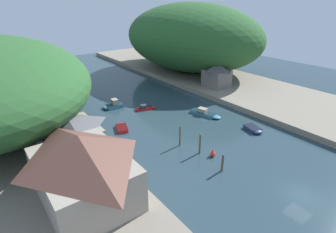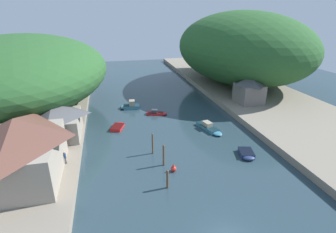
{
  "view_description": "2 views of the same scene",
  "coord_description": "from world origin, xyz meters",
  "px_view_note": "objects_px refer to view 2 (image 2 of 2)",
  "views": [
    {
      "loc": [
        -26.17,
        -9.33,
        20.55
      ],
      "look_at": [
        -1.22,
        23.53,
        1.81
      ],
      "focal_mm": 28.0,
      "sensor_mm": 36.0,
      "label": 1
    },
    {
      "loc": [
        -9.43,
        -15.97,
        19.43
      ],
      "look_at": [
        -0.16,
        22.93,
        3.2
      ],
      "focal_mm": 28.0,
      "sensor_mm": 36.0,
      "label": 2
    }
  ],
  "objects_px": {
    "boat_far_right_bank": "(157,113)",
    "person_on_quay": "(65,157)",
    "boat_white_cruiser": "(210,128)",
    "boat_mid_channel": "(130,106)",
    "boat_open_rowboat": "(247,154)",
    "boat_cabin_cruiser": "(118,126)",
    "waterfront_building": "(19,148)",
    "channel_buoy_near": "(174,168)",
    "boathouse_shed": "(54,120)",
    "right_bank_cottage": "(249,89)"
  },
  "relations": [
    {
      "from": "boat_white_cruiser",
      "to": "boat_open_rowboat",
      "type": "bearing_deg",
      "value": 87.31
    },
    {
      "from": "right_bank_cottage",
      "to": "boat_far_right_bank",
      "type": "bearing_deg",
      "value": 179.16
    },
    {
      "from": "waterfront_building",
      "to": "boat_far_right_bank",
      "type": "height_order",
      "value": "waterfront_building"
    },
    {
      "from": "boat_white_cruiser",
      "to": "boat_open_rowboat",
      "type": "distance_m",
      "value": 9.76
    },
    {
      "from": "boat_open_rowboat",
      "to": "boat_cabin_cruiser",
      "type": "bearing_deg",
      "value": -24.76
    },
    {
      "from": "waterfront_building",
      "to": "boathouse_shed",
      "type": "relative_size",
      "value": 1.43
    },
    {
      "from": "boat_white_cruiser",
      "to": "boat_open_rowboat",
      "type": "height_order",
      "value": "boat_white_cruiser"
    },
    {
      "from": "boat_open_rowboat",
      "to": "boat_mid_channel",
      "type": "bearing_deg",
      "value": -44.13
    },
    {
      "from": "boathouse_shed",
      "to": "person_on_quay",
      "type": "relative_size",
      "value": 5.09
    },
    {
      "from": "boathouse_shed",
      "to": "boat_white_cruiser",
      "type": "xyz_separation_m",
      "value": [
        25.16,
        -1.35,
        -3.47
      ]
    },
    {
      "from": "person_on_quay",
      "to": "boat_cabin_cruiser",
      "type": "bearing_deg",
      "value": -42.52
    },
    {
      "from": "waterfront_building",
      "to": "boat_cabin_cruiser",
      "type": "xyz_separation_m",
      "value": [
        11.57,
        14.2,
        -4.74
      ]
    },
    {
      "from": "boat_white_cruiser",
      "to": "channel_buoy_near",
      "type": "height_order",
      "value": "boat_white_cruiser"
    },
    {
      "from": "boat_far_right_bank",
      "to": "boat_open_rowboat",
      "type": "distance_m",
      "value": 21.2
    },
    {
      "from": "waterfront_building",
      "to": "boat_open_rowboat",
      "type": "relative_size",
      "value": 3.35
    },
    {
      "from": "waterfront_building",
      "to": "person_on_quay",
      "type": "distance_m",
      "value": 5.53
    },
    {
      "from": "waterfront_building",
      "to": "boat_white_cruiser",
      "type": "xyz_separation_m",
      "value": [
        27.08,
        9.38,
        -4.59
      ]
    },
    {
      "from": "boat_cabin_cruiser",
      "to": "waterfront_building",
      "type": "bearing_deg",
      "value": -109.05
    },
    {
      "from": "boat_open_rowboat",
      "to": "boat_cabin_cruiser",
      "type": "height_order",
      "value": "boat_open_rowboat"
    },
    {
      "from": "channel_buoy_near",
      "to": "boat_cabin_cruiser",
      "type": "bearing_deg",
      "value": 111.59
    },
    {
      "from": "boat_mid_channel",
      "to": "person_on_quay",
      "type": "bearing_deg",
      "value": 160.12
    },
    {
      "from": "boat_open_rowboat",
      "to": "boat_far_right_bank",
      "type": "bearing_deg",
      "value": -48.72
    },
    {
      "from": "boat_cabin_cruiser",
      "to": "boat_white_cruiser",
      "type": "bearing_deg",
      "value": 2.86
    },
    {
      "from": "waterfront_building",
      "to": "person_on_quay",
      "type": "relative_size",
      "value": 7.26
    },
    {
      "from": "boathouse_shed",
      "to": "boat_white_cruiser",
      "type": "distance_m",
      "value": 25.43
    },
    {
      "from": "boat_far_right_bank",
      "to": "waterfront_building",
      "type": "bearing_deg",
      "value": -28.88
    },
    {
      "from": "boat_white_cruiser",
      "to": "boat_mid_channel",
      "type": "distance_m",
      "value": 18.98
    },
    {
      "from": "waterfront_building",
      "to": "boat_cabin_cruiser",
      "type": "relative_size",
      "value": 2.96
    },
    {
      "from": "boathouse_shed",
      "to": "boat_mid_channel",
      "type": "relative_size",
      "value": 1.98
    },
    {
      "from": "boat_cabin_cruiser",
      "to": "person_on_quay",
      "type": "height_order",
      "value": "person_on_quay"
    },
    {
      "from": "boathouse_shed",
      "to": "waterfront_building",
      "type": "bearing_deg",
      "value": -100.14
    },
    {
      "from": "waterfront_building",
      "to": "boat_open_rowboat",
      "type": "xyz_separation_m",
      "value": [
        28.93,
        -0.2,
        -4.66
      ]
    },
    {
      "from": "boat_far_right_bank",
      "to": "person_on_quay",
      "type": "bearing_deg",
      "value": -25.02
    },
    {
      "from": "boat_cabin_cruiser",
      "to": "person_on_quay",
      "type": "bearing_deg",
      "value": -100.76
    },
    {
      "from": "waterfront_building",
      "to": "boathouse_shed",
      "type": "distance_m",
      "value": 10.96
    },
    {
      "from": "boat_far_right_bank",
      "to": "boat_open_rowboat",
      "type": "relative_size",
      "value": 1.18
    },
    {
      "from": "waterfront_building",
      "to": "person_on_quay",
      "type": "xyz_separation_m",
      "value": [
        4.27,
        2.0,
        -2.89
      ]
    },
    {
      "from": "boat_far_right_bank",
      "to": "person_on_quay",
      "type": "distance_m",
      "value": 22.75
    },
    {
      "from": "waterfront_building",
      "to": "channel_buoy_near",
      "type": "xyz_separation_m",
      "value": [
        17.75,
        -1.41,
        -4.54
      ]
    },
    {
      "from": "right_bank_cottage",
      "to": "boat_open_rowboat",
      "type": "xyz_separation_m",
      "value": [
        -10.49,
        -18.7,
        -3.76
      ]
    },
    {
      "from": "boat_far_right_bank",
      "to": "person_on_quay",
      "type": "xyz_separation_m",
      "value": [
        -15.24,
        -16.8,
        1.77
      ]
    },
    {
      "from": "right_bank_cottage",
      "to": "channel_buoy_near",
      "type": "xyz_separation_m",
      "value": [
        -21.67,
        -19.92,
        -3.64
      ]
    },
    {
      "from": "right_bank_cottage",
      "to": "boat_cabin_cruiser",
      "type": "xyz_separation_m",
      "value": [
        -27.85,
        -4.31,
        -3.83
      ]
    },
    {
      "from": "waterfront_building",
      "to": "boat_white_cruiser",
      "type": "distance_m",
      "value": 29.02
    },
    {
      "from": "boat_mid_channel",
      "to": "right_bank_cottage",
      "type": "bearing_deg",
      "value": -96.2
    },
    {
      "from": "boat_white_cruiser",
      "to": "boat_cabin_cruiser",
      "type": "height_order",
      "value": "boat_white_cruiser"
    },
    {
      "from": "boat_white_cruiser",
      "to": "channel_buoy_near",
      "type": "distance_m",
      "value": 14.27
    },
    {
      "from": "boat_white_cruiser",
      "to": "boathouse_shed",
      "type": "bearing_deg",
      "value": -16.74
    },
    {
      "from": "right_bank_cottage",
      "to": "boat_white_cruiser",
      "type": "height_order",
      "value": "right_bank_cottage"
    },
    {
      "from": "boat_open_rowboat",
      "to": "waterfront_building",
      "type": "bearing_deg",
      "value": 14.51
    }
  ]
}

